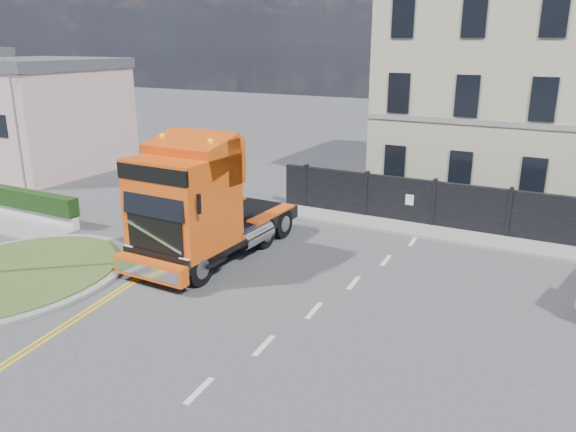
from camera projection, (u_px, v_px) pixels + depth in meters
The scene contains 9 objects.
ground at pixel (237, 286), 18.16m from camera, with size 120.00×120.00×0.00m, color #424244.
traffic_island at pixel (13, 275), 18.78m from camera, with size 6.80×6.80×0.17m.
hedge_wall at pixel (11, 201), 25.07m from camera, with size 8.00×0.55×1.35m.
seaside_bldg_pink at pixel (40, 120), 33.87m from camera, with size 8.00×8.00×6.00m, color beige.
hoarding_fence at pixel (497, 213), 22.47m from camera, with size 18.80×0.25×2.00m.
georgian_building at pixel (520, 79), 27.59m from camera, with size 12.30×10.30×12.80m.
pavement_far at pixel (476, 239), 22.24m from camera, with size 20.00×1.60×0.12m, color gray.
truck at pixel (198, 208), 19.54m from camera, with size 2.96×7.56×4.50m.
lamppost_slim at pixel (17, 125), 28.11m from camera, with size 0.25×0.49×6.03m.
Camera 1 is at (9.34, -13.89, 7.59)m, focal length 35.00 mm.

